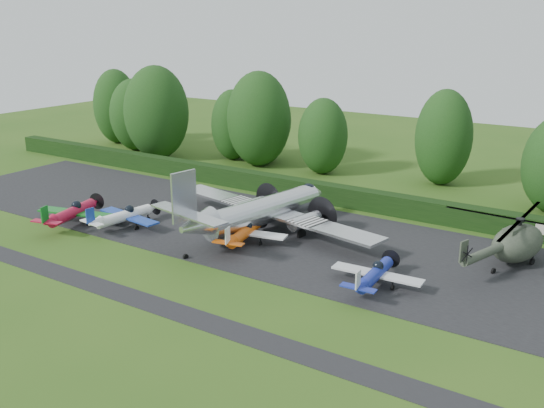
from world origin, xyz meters
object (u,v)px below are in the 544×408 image
Objects in this scene: light_plane_orange at (245,232)px; light_plane_blue at (375,274)px; light_plane_white at (124,216)px; transport_plane at (261,211)px; helicopter at (518,240)px; light_plane_red at (73,212)px.

light_plane_blue is (12.63, -2.01, -0.05)m from light_plane_orange.
light_plane_blue is (24.35, 0.36, -0.08)m from light_plane_white.
helicopter is at bearing 1.97° from transport_plane.
light_plane_orange is 0.54× the size of helicopter.
helicopter is at bearing 56.15° from light_plane_blue.
light_plane_white reaches higher than light_plane_blue.
light_plane_blue is 0.52× the size of helicopter.
light_plane_red is 5.00m from light_plane_white.
light_plane_red is 38.37m from helicopter.
helicopter is at bearing 10.28° from light_plane_white.
helicopter reaches higher than light_plane_white.
transport_plane is at bearing 109.75° from light_plane_orange.
light_plane_red is 16.87m from light_plane_orange.
light_plane_red reaches higher than light_plane_orange.
transport_plane reaches higher than light_plane_white.
light_plane_orange is 1.04× the size of light_plane_blue.
light_plane_white is 11.95m from light_plane_orange.
light_plane_orange is (16.29, 4.39, -0.11)m from light_plane_red.
light_plane_orange is at bearing 173.89° from light_plane_blue.
transport_plane is 12.59m from light_plane_white.
light_plane_red is 1.07× the size of light_plane_white.
light_plane_white is 1.03× the size of light_plane_orange.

